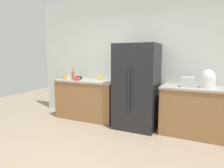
# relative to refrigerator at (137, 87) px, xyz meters

# --- Properties ---
(ground_plane) EXTENTS (10.63, 10.63, 0.00)m
(ground_plane) POSITION_rel_refrigerator_xyz_m (-0.11, -1.51, -0.88)
(ground_plane) COLOR gray
(kitchen_back_panel) EXTENTS (5.32, 0.10, 2.89)m
(kitchen_back_panel) POSITION_rel_refrigerator_xyz_m (-0.11, 0.42, 0.57)
(kitchen_back_panel) COLOR silver
(kitchen_back_panel) RESTS_ON ground_plane
(counter_left) EXTENTS (1.51, 0.61, 0.93)m
(counter_left) POSITION_rel_refrigerator_xyz_m (-1.26, 0.07, -0.41)
(counter_left) COLOR olive
(counter_left) RESTS_ON ground_plane
(counter_right) EXTENTS (1.52, 0.61, 0.93)m
(counter_right) POSITION_rel_refrigerator_xyz_m (1.27, 0.07, -0.41)
(counter_right) COLOR olive
(counter_right) RESTS_ON ground_plane
(refrigerator) EXTENTS (0.85, 0.72, 1.75)m
(refrigerator) POSITION_rel_refrigerator_xyz_m (0.00, 0.00, 0.00)
(refrigerator) COLOR black
(refrigerator) RESTS_ON ground_plane
(toaster) EXTENTS (0.22, 0.17, 0.18)m
(toaster) POSITION_rel_refrigerator_xyz_m (0.99, 0.07, 0.15)
(toaster) COLOR silver
(toaster) RESTS_ON counter_right
(rice_cooker) EXTENTS (0.25, 0.25, 0.34)m
(rice_cooker) POSITION_rel_refrigerator_xyz_m (1.33, 0.08, 0.22)
(rice_cooker) COLOR white
(rice_cooker) RESTS_ON counter_right
(bottle_a) EXTENTS (0.07, 0.07, 0.26)m
(bottle_a) POSITION_rel_refrigerator_xyz_m (-1.65, 0.04, 0.16)
(bottle_a) COLOR brown
(bottle_a) RESTS_ON counter_left
(cup_a) EXTENTS (0.10, 0.10, 0.09)m
(cup_a) POSITION_rel_refrigerator_xyz_m (-0.96, 0.19, 0.10)
(cup_a) COLOR yellow
(cup_a) RESTS_ON counter_left
(cup_b) EXTENTS (0.08, 0.08, 0.07)m
(cup_b) POSITION_rel_refrigerator_xyz_m (-1.89, 0.12, 0.09)
(cup_b) COLOR white
(cup_b) RESTS_ON counter_left
(cup_d) EXTENTS (0.09, 0.09, 0.10)m
(cup_d) POSITION_rel_refrigerator_xyz_m (-1.84, -0.02, 0.11)
(cup_d) COLOR orange
(cup_d) RESTS_ON counter_left
(bowl_a) EXTENTS (0.15, 0.15, 0.07)m
(bowl_a) POSITION_rel_refrigerator_xyz_m (-1.44, -0.08, 0.09)
(bowl_a) COLOR red
(bowl_a) RESTS_ON counter_left
(bowl_b) EXTENTS (0.16, 0.16, 0.07)m
(bowl_b) POSITION_rel_refrigerator_xyz_m (-1.57, 0.17, 0.09)
(bowl_b) COLOR black
(bowl_b) RESTS_ON counter_left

